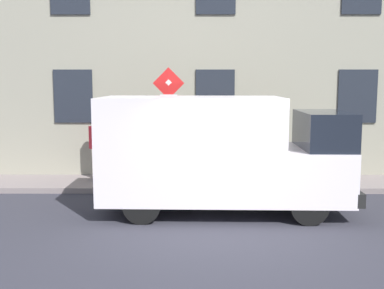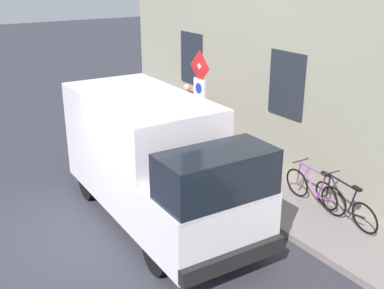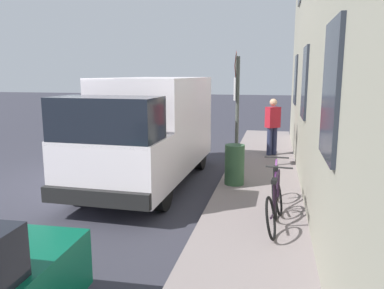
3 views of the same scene
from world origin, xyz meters
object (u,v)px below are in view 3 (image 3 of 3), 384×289
Objects in this scene: delivery_van at (149,128)px; litter_bin at (235,165)px; sign_post_stacked at (236,94)px; bicycle_purple at (275,190)px; pedestrian at (273,125)px; bicycle_black at (275,204)px.

delivery_van is 5.97× the size of litter_bin.
sign_post_stacked is 2.37m from delivery_van.
bicycle_purple is at bearing 62.09° from delivery_van.
pedestrian is at bearing 65.77° from sign_post_stacked.
bicycle_purple is 4.89m from pedestrian.
litter_bin reaches higher than bicycle_purple.
sign_post_stacked is at bearing 22.02° from bicycle_black.
litter_bin is at bearing -50.57° from pedestrian.
delivery_van is 3.13× the size of bicycle_black.
bicycle_black is at bearing -68.31° from litter_bin.
sign_post_stacked reaches higher than bicycle_purple.
bicycle_black is 1.00× the size of bicycle_purple.
litter_bin is at bearing -84.20° from sign_post_stacked.
pedestrian is 1.91× the size of litter_bin.
delivery_van is at bearing 61.65° from bicycle_purple.
delivery_van is 3.92m from bicycle_black.
delivery_van is at bearing 174.99° from litter_bin.
sign_post_stacked reaches higher than pedestrian.
sign_post_stacked reaches higher than bicycle_black.
bicycle_black is (1.04, -3.63, -1.59)m from sign_post_stacked.
sign_post_stacked is at bearing -61.90° from pedestrian.
pedestrian is at bearing 7.27° from bicycle_black.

